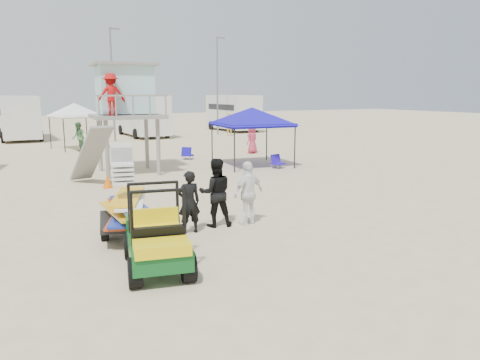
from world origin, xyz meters
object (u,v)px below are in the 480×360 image
man_left (189,202)px  lifeguard_tower (123,94)px  utility_cart (156,232)px  canopy_blue (252,110)px  surf_trailer (126,205)px

man_left → lifeguard_tower: lifeguard_tower is taller
utility_cart → canopy_blue: canopy_blue is taller
man_left → surf_trailer: bearing=-7.2°
surf_trailer → utility_cart: bearing=-90.1°
lifeguard_tower → canopy_blue: bearing=-7.6°
surf_trailer → lifeguard_tower: size_ratio=0.52×
lifeguard_tower → canopy_blue: 6.02m
man_left → canopy_blue: canopy_blue is taller
lifeguard_tower → canopy_blue: lifeguard_tower is taller
utility_cart → surf_trailer: size_ratio=0.99×
utility_cart → surf_trailer: bearing=89.9°
lifeguard_tower → canopy_blue: size_ratio=1.33×
utility_cart → man_left: 2.54m
canopy_blue → man_left: bearing=-127.6°
man_left → canopy_blue: 11.39m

